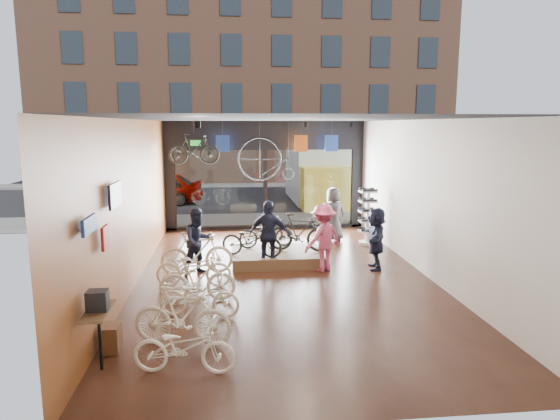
{
  "coord_description": "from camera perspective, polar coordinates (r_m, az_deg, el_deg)",
  "views": [
    {
      "loc": [
        -1.31,
        -11.56,
        3.68
      ],
      "look_at": [
        0.05,
        1.4,
        1.44
      ],
      "focal_mm": 32.0,
      "sensor_mm": 36.0,
      "label": 1
    }
  ],
  "objects": [
    {
      "name": "customer_1",
      "position": [
        12.52,
        -9.33,
        -3.56
      ],
      "size": [
        1.01,
        0.95,
        1.65
      ],
      "primitive_type": "imported",
      "rotation": [
        0.0,
        0.0,
        0.53
      ],
      "color": "#161C33",
      "rests_on": "ground_plane"
    },
    {
      "name": "street_car",
      "position": [
        23.99,
        -14.07,
        2.44
      ],
      "size": [
        4.39,
        1.77,
        1.5
      ],
      "primitive_type": "imported",
      "rotation": [
        0.0,
        0.0,
        -1.57
      ],
      "color": "gray",
      "rests_on": "street_road"
    },
    {
      "name": "sidewalk_near",
      "position": [
        19.15,
        -1.95,
        -1.15
      ],
      "size": [
        30.0,
        2.4,
        0.12
      ],
      "primitive_type": "cube",
      "color": "slate",
      "rests_on": "ground"
    },
    {
      "name": "sunglasses_rack",
      "position": [
        15.59,
        9.98,
        -0.72
      ],
      "size": [
        0.64,
        0.58,
        1.77
      ],
      "primitive_type": null,
      "rotation": [
        0.0,
        0.0,
        0.34
      ],
      "color": "white",
      "rests_on": "ground_plane"
    },
    {
      "name": "customer_3",
      "position": [
        12.63,
        4.97,
        -3.18
      ],
      "size": [
        1.28,
        1.12,
        1.72
      ],
      "primitive_type": "imported",
      "rotation": [
        0.0,
        0.0,
        3.69
      ],
      "color": "#CC4C72",
      "rests_on": "ground_plane"
    },
    {
      "name": "display_bike_mid",
      "position": [
        13.44,
        2.25,
        -2.57
      ],
      "size": [
        1.77,
        0.91,
        1.03
      ],
      "primitive_type": "imported",
      "rotation": [
        0.0,
        0.0,
        1.31
      ],
      "color": "black",
      "rests_on": "display_platform"
    },
    {
      "name": "wall_left",
      "position": [
        11.91,
        -16.6,
        0.74
      ],
      "size": [
        0.04,
        12.0,
        3.8
      ],
      "primitive_type": "cube",
      "color": "brown",
      "rests_on": "ground"
    },
    {
      "name": "display_bike_left",
      "position": [
        12.94,
        -3.26,
        -3.45
      ],
      "size": [
        1.72,
        1.14,
        0.86
      ],
      "primitive_type": "imported",
      "rotation": [
        0.0,
        0.0,
        1.18
      ],
      "color": "black",
      "rests_on": "display_platform"
    },
    {
      "name": "wall_merch",
      "position": [
        8.66,
        -19.7,
        -6.79
      ],
      "size": [
        0.4,
        2.4,
        2.6
      ],
      "primitive_type": null,
      "color": "navy",
      "rests_on": "wall_left"
    },
    {
      "name": "penny_farthing",
      "position": [
        16.6,
        -1.28,
        5.67
      ],
      "size": [
        1.8,
        0.06,
        1.44
      ],
      "primitive_type": null,
      "color": "black",
      "rests_on": "ceiling"
    },
    {
      "name": "floor_bike_1",
      "position": [
        8.72,
        -11.09,
        -11.77
      ],
      "size": [
        1.76,
        0.85,
        1.02
      ],
      "primitive_type": "imported",
      "rotation": [
        0.0,
        0.0,
        1.34
      ],
      "color": "white",
      "rests_on": "ground_plane"
    },
    {
      "name": "exit_sign",
      "position": [
        17.49,
        -9.63,
        7.55
      ],
      "size": [
        0.35,
        0.06,
        0.18
      ],
      "primitive_type": "cube",
      "color": "#198C26",
      "rests_on": "storefront"
    },
    {
      "name": "floor_bike_4",
      "position": [
        11.62,
        -9.84,
        -6.51
      ],
      "size": [
        1.79,
        0.8,
        0.91
      ],
      "primitive_type": "imported",
      "rotation": [
        0.0,
        0.0,
        1.45
      ],
      "color": "white",
      "rests_on": "ground_plane"
    },
    {
      "name": "jersey_left",
      "position": [
        16.78,
        -6.56,
        7.54
      ],
      "size": [
        0.45,
        0.03,
        0.55
      ],
      "primitive_type": "cube",
      "color": "#1E3F99",
      "rests_on": "ceiling"
    },
    {
      "name": "floor_bike_5",
      "position": [
        12.59,
        -9.49,
        -4.85
      ],
      "size": [
        1.81,
        0.6,
        1.07
      ],
      "primitive_type": "imported",
      "rotation": [
        0.0,
        0.0,
        1.63
      ],
      "color": "white",
      "rests_on": "ground_plane"
    },
    {
      "name": "floor_bike_2",
      "position": [
        9.87,
        -9.21,
        -9.72
      ],
      "size": [
        1.64,
        0.83,
        0.82
      ],
      "primitive_type": "imported",
      "rotation": [
        0.0,
        0.0,
        1.38
      ],
      "color": "white",
      "rests_on": "ground_plane"
    },
    {
      "name": "wall_right",
      "position": [
        12.66,
        16.52,
        1.26
      ],
      "size": [
        0.04,
        12.0,
        3.8
      ],
      "primitive_type": "cube",
      "color": "beige",
      "rests_on": "ground"
    },
    {
      "name": "hung_bike",
      "position": [
        15.82,
        -9.81,
        6.87
      ],
      "size": [
        1.6,
        0.52,
        0.95
      ],
      "primitive_type": "imported",
      "rotation": [
        0.0,
        0.0,
        1.53
      ],
      "color": "black",
      "rests_on": "ceiling"
    },
    {
      "name": "sidewalk_far",
      "position": [
        30.81,
        -3.5,
        2.99
      ],
      "size": [
        30.0,
        2.0,
        0.12
      ],
      "primitive_type": "cube",
      "color": "slate",
      "rests_on": "ground"
    },
    {
      "name": "customer_4",
      "position": [
        15.93,
        6.12,
        -0.49
      ],
      "size": [
        0.95,
        0.73,
        1.72
      ],
      "primitive_type": "imported",
      "rotation": [
        0.0,
        0.0,
        3.37
      ],
      "color": "#3F3F44",
      "rests_on": "ground_plane"
    },
    {
      "name": "ceiling",
      "position": [
        11.64,
        0.49,
        10.44
      ],
      "size": [
        7.0,
        12.0,
        0.04
      ],
      "primitive_type": "cube",
      "color": "black",
      "rests_on": "ground"
    },
    {
      "name": "floor_bike_3",
      "position": [
        10.68,
        -9.4,
        -7.83
      ],
      "size": [
        1.6,
        0.47,
        0.96
      ],
      "primitive_type": "imported",
      "rotation": [
        0.0,
        0.0,
        1.58
      ],
      "color": "white",
      "rests_on": "ground_plane"
    },
    {
      "name": "jersey_right",
      "position": [
        17.14,
        5.9,
        7.59
      ],
      "size": [
        0.45,
        0.03,
        0.55
      ],
      "primitive_type": "cube",
      "color": "#1E3F99",
      "rests_on": "ceiling"
    },
    {
      "name": "street_road",
      "position": [
        26.85,
        -3.13,
        1.84
      ],
      "size": [
        30.0,
        18.0,
        0.02
      ],
      "primitive_type": "cube",
      "color": "black",
      "rests_on": "ground"
    },
    {
      "name": "ground_plane",
      "position": [
        12.21,
        0.47,
        -7.89
      ],
      "size": [
        7.0,
        12.0,
        0.04
      ],
      "primitive_type": "cube",
      "color": "black",
      "rests_on": "ground"
    },
    {
      "name": "customer_2",
      "position": [
        12.8,
        -1.26,
        -2.86
      ],
      "size": [
        1.12,
        0.69,
        1.77
      ],
      "primitive_type": "imported",
      "rotation": [
        0.0,
        0.0,
        2.88
      ],
      "color": "#161C33",
      "rests_on": "ground_plane"
    },
    {
      "name": "storefront",
      "position": [
        17.7,
        -1.71,
        3.98
      ],
      "size": [
        7.0,
        0.26,
        3.8
      ],
      "primitive_type": null,
      "color": "black",
      "rests_on": "ground"
    },
    {
      "name": "wall_back",
      "position": [
        5.97,
        7.05,
        -7.68
      ],
      "size": [
        7.0,
        0.04,
        3.8
      ],
      "primitive_type": "cube",
      "color": "beige",
      "rests_on": "ground"
    },
    {
      "name": "customer_5",
      "position": [
        13.03,
        10.89,
        -3.19
      ],
      "size": [
        0.76,
        1.55,
        1.6
      ],
      "primitive_type": "imported",
      "rotation": [
        0.0,
        0.0,
        4.51
      ],
      "color": "#161C33",
      "rests_on": "ground_plane"
    },
    {
      "name": "floor_bike_0",
      "position": [
        7.83,
        -10.87,
        -15.15
      ],
      "size": [
        1.62,
        0.78,
        0.82
      ],
      "primitive_type": "imported",
      "rotation": [
        0.0,
        0.0,
        1.41
      ],
      "color": "white",
      "rests_on": "ground_plane"
    },
    {
      "name": "box_truck",
      "position": [
        23.06,
        4.54,
        4.01
      ],
      "size": [
        2.34,
        7.03,
        2.77
      ],
      "primitive_type": null,
      "color": "silver",
      "rests_on": "street_road"
    },
    {
      "name": "display_bike_right",
      "position": [
        13.87,
        -1.59,
        -2.63
      ],
      "size": [
        1.63,
        0.84,
        0.82
      ],
      "primitive_type": "imported",
      "rotation": [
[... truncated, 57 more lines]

